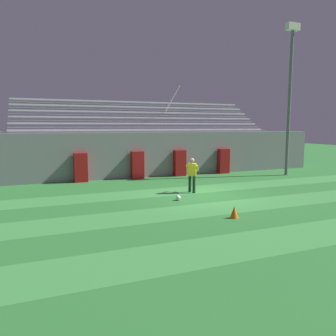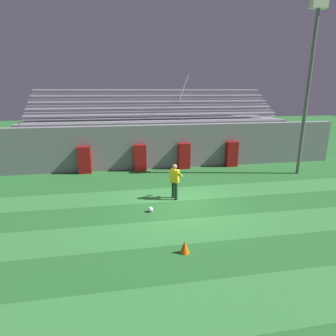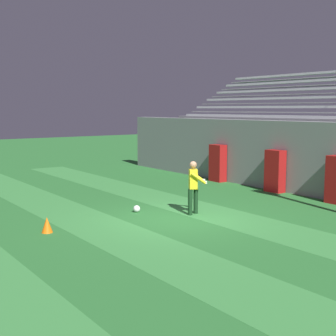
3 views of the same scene
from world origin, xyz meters
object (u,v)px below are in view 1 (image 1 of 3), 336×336
(padding_pillar_gate_left, at_px, (137,165))
(goalkeeper, at_px, (192,173))
(floodlight_pole, at_px, (290,83))
(padding_pillar_gate_right, at_px, (180,163))
(padding_pillar_far_left, at_px, (81,168))
(traffic_cone, at_px, (234,212))
(soccer_ball, at_px, (178,198))
(padding_pillar_far_right, at_px, (223,161))

(padding_pillar_gate_left, height_order, goalkeeper, goalkeeper)
(floodlight_pole, bearing_deg, padding_pillar_gate_right, 160.93)
(padding_pillar_gate_right, height_order, floodlight_pole, floodlight_pole)
(padding_pillar_gate_right, relative_size, padding_pillar_far_left, 1.00)
(padding_pillar_gate_left, relative_size, goalkeeper, 1.00)
(padding_pillar_gate_right, xyz_separation_m, floodlight_pole, (6.62, -2.29, 5.05))
(padding_pillar_far_left, distance_m, traffic_cone, 10.43)
(padding_pillar_far_left, distance_m, soccer_ball, 7.20)
(padding_pillar_far_right, bearing_deg, padding_pillar_far_left, 180.00)
(goalkeeper, relative_size, traffic_cone, 3.98)
(padding_pillar_far_left, relative_size, traffic_cone, 3.97)
(goalkeeper, bearing_deg, soccer_ball, -135.21)
(padding_pillar_gate_left, height_order, padding_pillar_far_right, same)
(soccer_ball, bearing_deg, padding_pillar_far_left, 117.21)
(padding_pillar_far_right, distance_m, traffic_cone, 11.09)
(padding_pillar_far_right, distance_m, floodlight_pole, 6.49)
(soccer_ball, bearing_deg, goalkeeper, 44.79)
(padding_pillar_gate_left, bearing_deg, padding_pillar_far_left, 180.00)
(padding_pillar_gate_right, distance_m, floodlight_pole, 8.64)
(padding_pillar_far_left, height_order, soccer_ball, padding_pillar_far_left)
(padding_pillar_far_right, height_order, goalkeeper, goalkeeper)
(padding_pillar_gate_right, relative_size, floodlight_pole, 0.18)
(padding_pillar_gate_left, bearing_deg, padding_pillar_gate_right, 0.00)
(padding_pillar_gate_left, distance_m, traffic_cone, 9.66)
(floodlight_pole, bearing_deg, traffic_cone, -140.33)
(padding_pillar_far_left, xyz_separation_m, padding_pillar_far_right, (9.45, 0.00, 0.00))
(floodlight_pole, distance_m, soccer_ball, 11.88)
(padding_pillar_far_left, bearing_deg, padding_pillar_gate_right, 0.00)
(padding_pillar_gate_right, distance_m, padding_pillar_far_right, 3.25)
(padding_pillar_gate_right, xyz_separation_m, soccer_ball, (-2.92, -6.37, -0.72))
(soccer_ball, height_order, traffic_cone, traffic_cone)
(traffic_cone, bearing_deg, padding_pillar_gate_left, 93.60)
(traffic_cone, bearing_deg, floodlight_pole, 39.67)
(padding_pillar_far_left, bearing_deg, goalkeeper, -48.08)
(floodlight_pole, distance_m, traffic_cone, 12.81)
(floodlight_pole, xyz_separation_m, traffic_cone, (-8.84, -7.33, -5.67))
(padding_pillar_gate_left, bearing_deg, traffic_cone, -86.40)
(padding_pillar_gate_right, height_order, goalkeeper, goalkeeper)
(padding_pillar_far_right, bearing_deg, traffic_cone, -119.64)
(padding_pillar_gate_left, distance_m, padding_pillar_far_left, 3.37)
(padding_pillar_far_left, height_order, floodlight_pole, floodlight_pole)
(padding_pillar_gate_left, relative_size, padding_pillar_far_left, 1.00)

